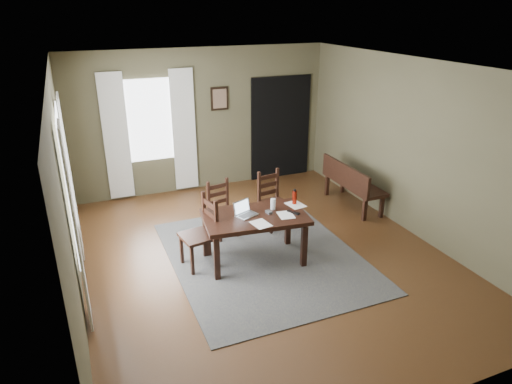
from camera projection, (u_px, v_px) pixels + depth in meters
name	position (u px, v px, depth m)	size (l,w,h in m)	color
ground	(264.00, 256.00, 6.67)	(5.00, 6.00, 0.01)	#492C16
room_shell	(265.00, 137.00, 5.98)	(5.02, 6.02, 2.71)	brown
rug	(264.00, 256.00, 6.66)	(2.60, 3.20, 0.01)	#424242
dining_table	(255.00, 221.00, 6.32)	(1.50, 1.00, 0.71)	black
chair_end	(201.00, 233.00, 6.27)	(0.51, 0.51, 1.01)	black
chair_back_left	(222.00, 210.00, 7.13)	(0.45, 0.45, 0.88)	black
chair_back_right	(273.00, 201.00, 7.39)	(0.47, 0.47, 0.94)	black
bench	(351.00, 181.00, 8.15)	(0.46, 1.43, 0.81)	black
laptop	(245.00, 211.00, 6.28)	(0.35, 0.32, 0.20)	#B7B7BC
computer_mouse	(269.00, 212.00, 6.33)	(0.06, 0.10, 0.03)	#3F3F42
tv_remote	(293.00, 212.00, 6.34)	(0.05, 0.19, 0.02)	black
drinking_glass	(273.00, 204.00, 6.43)	(0.07, 0.07, 0.16)	silver
water_bottle	(295.00, 197.00, 6.60)	(0.08, 0.08, 0.23)	maroon
paper_b	(286.00, 215.00, 6.28)	(0.20, 0.27, 0.00)	white
paper_d	(295.00, 205.00, 6.60)	(0.22, 0.28, 0.00)	white
paper_e	(261.00, 224.00, 6.03)	(0.21, 0.28, 0.00)	white
window_left	(67.00, 182.00, 5.41)	(0.01, 1.30, 1.70)	white
window_back	(149.00, 120.00, 8.30)	(1.00, 0.01, 1.50)	white
curtain_left_near	(76.00, 230.00, 4.82)	(0.03, 0.48, 2.30)	silver
curtain_left_far	(71.00, 179.00, 6.22)	(0.03, 0.48, 2.30)	silver
curtain_back_left	(116.00, 138.00, 8.15)	(0.44, 0.03, 2.30)	silver
curtain_back_right	(184.00, 131.00, 8.59)	(0.44, 0.03, 2.30)	silver
framed_picture	(220.00, 99.00, 8.66)	(0.34, 0.03, 0.44)	black
doorway_back	(281.00, 128.00, 9.39)	(1.30, 0.03, 2.10)	black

